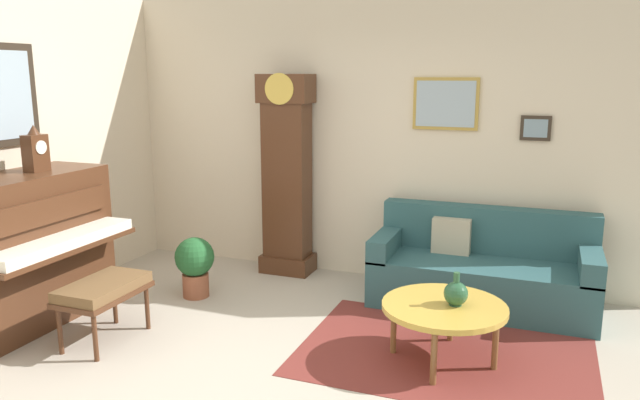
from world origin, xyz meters
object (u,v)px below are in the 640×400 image
at_px(piano_bench, 103,291).
at_px(coffee_table, 444,308).
at_px(couch, 482,270).
at_px(piano, 25,250).
at_px(mantel_clock, 36,151).
at_px(grandfather_clock, 287,180).
at_px(potted_plant, 195,263).
at_px(green_jug, 456,293).

distance_m(piano_bench, coffee_table, 2.55).
height_order(piano_bench, couch, couch).
distance_m(piano, piano_bench, 0.85).
height_order(piano_bench, mantel_clock, mantel_clock).
xyz_separation_m(piano_bench, couch, (2.61, 1.81, -0.09)).
distance_m(grandfather_clock, coffee_table, 2.41).
height_order(piano_bench, potted_plant, potted_plant).
distance_m(piano, coffee_table, 3.34).
height_order(piano, green_jug, piano).
xyz_separation_m(piano_bench, potted_plant, (0.13, 1.06, -0.08)).
height_order(couch, potted_plant, couch).
bearing_deg(potted_plant, grandfather_clock, 62.37).
bearing_deg(piano_bench, potted_plant, 83.11).
height_order(grandfather_clock, potted_plant, grandfather_clock).
bearing_deg(piano, potted_plant, 46.81).
relative_size(piano_bench, grandfather_clock, 0.34).
bearing_deg(coffee_table, potted_plant, 168.43).
height_order(piano, piano_bench, piano).
bearing_deg(mantel_clock, piano, -90.76).
distance_m(piano_bench, couch, 3.18).
distance_m(mantel_clock, green_jug, 3.50).
bearing_deg(couch, mantel_clock, -155.73).
bearing_deg(piano, coffee_table, 9.03).
distance_m(piano, potted_plant, 1.41).
distance_m(grandfather_clock, green_jug, 2.43).
height_order(couch, mantel_clock, mantel_clock).
xyz_separation_m(couch, coffee_table, (-0.14, -1.22, 0.09)).
distance_m(grandfather_clock, mantel_clock, 2.32).
bearing_deg(green_jug, coffee_table, -168.19).
relative_size(piano, piano_bench, 2.06).
distance_m(piano, mantel_clock, 0.81).
height_order(piano_bench, grandfather_clock, grandfather_clock).
relative_size(piano, couch, 0.76).
xyz_separation_m(piano, mantel_clock, (0.00, 0.20, 0.79)).
height_order(coffee_table, mantel_clock, mantel_clock).
height_order(piano_bench, green_jug, green_jug).
bearing_deg(mantel_clock, couch, 24.27).
height_order(piano, potted_plant, piano).
bearing_deg(piano, grandfather_clock, 53.67).
bearing_deg(couch, piano_bench, -145.35).
xyz_separation_m(grandfather_clock, potted_plant, (-0.50, -0.96, -0.64)).
distance_m(coffee_table, green_jug, 0.14).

